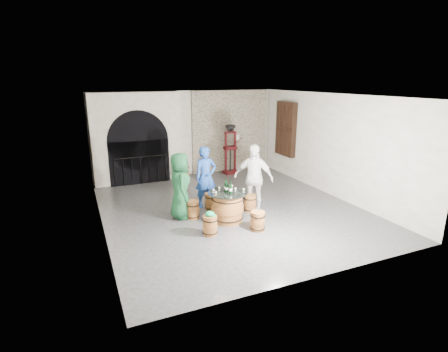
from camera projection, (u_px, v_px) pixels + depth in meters
name	position (u px, v px, depth m)	size (l,w,h in m)	color
ground	(230.00, 208.00, 10.15)	(8.00, 8.00, 0.00)	#2C2C2E
wall_back	(187.00, 134.00, 13.25)	(8.00, 8.00, 0.00)	silver
wall_front	(322.00, 198.00, 6.18)	(8.00, 8.00, 0.00)	silver
wall_left	(97.00, 166.00, 8.38)	(8.00, 8.00, 0.00)	silver
wall_right	(330.00, 145.00, 11.05)	(8.00, 8.00, 0.00)	silver
ceiling	(230.00, 95.00, 9.28)	(8.00, 8.00, 0.00)	beige
stone_facing_panel	(230.00, 131.00, 13.89)	(3.20, 0.12, 3.18)	#A19680
arched_opening	(137.00, 139.00, 12.30)	(3.10, 0.60, 3.19)	silver
shuttered_window	(286.00, 129.00, 13.07)	(0.23, 1.10, 2.00)	black
barrel_table	(227.00, 207.00, 9.14)	(1.03, 1.03, 0.79)	brown
barrel_stool_left	(193.00, 210.00, 9.36)	(0.38, 0.38, 0.49)	brown
barrel_stool_far	(211.00, 201.00, 9.98)	(0.38, 0.38, 0.49)	brown
barrel_stool_right	(250.00, 203.00, 9.85)	(0.38, 0.38, 0.49)	brown
barrel_stool_near_right	(258.00, 221.00, 8.62)	(0.38, 0.38, 0.49)	brown
barrel_stool_near_left	(210.00, 225.00, 8.37)	(0.38, 0.38, 0.49)	brown
green_cap	(210.00, 214.00, 8.29)	(0.26, 0.22, 0.12)	#0C8E4D
person_green	(180.00, 186.00, 9.24)	(0.87, 0.57, 1.79)	#113D21
person_blue	(206.00, 177.00, 10.09)	(0.65, 0.43, 1.78)	#1A4092
person_white	(253.00, 178.00, 9.76)	(1.12, 0.47, 1.91)	silver
wine_bottle_left	(227.00, 187.00, 9.02)	(0.08, 0.08, 0.32)	black
wine_bottle_center	(231.00, 188.00, 8.93)	(0.08, 0.08, 0.32)	black
wine_bottle_right	(226.00, 186.00, 9.11)	(0.08, 0.08, 0.32)	black
tasting_glass_a	(216.00, 193.00, 8.81)	(0.05, 0.05, 0.10)	#AA5921
tasting_glass_b	(235.00, 190.00, 9.11)	(0.05, 0.05, 0.10)	#AA5921
tasting_glass_c	(219.00, 189.00, 9.18)	(0.05, 0.05, 0.10)	#AA5921
tasting_glass_d	(232.00, 187.00, 9.35)	(0.05, 0.05, 0.10)	#AA5921
tasting_glass_e	(244.00, 190.00, 9.05)	(0.05, 0.05, 0.10)	#AA5921
tasting_glass_f	(213.00, 191.00, 9.00)	(0.05, 0.05, 0.10)	#AA5921
side_barrel	(182.00, 173.00, 12.58)	(0.52, 0.52, 0.70)	brown
corking_press	(230.00, 146.00, 13.55)	(0.79, 0.45, 1.91)	#440B11
control_box	(237.00, 137.00, 13.98)	(0.18, 0.10, 0.22)	silver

